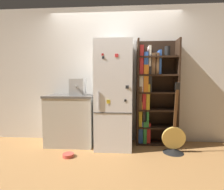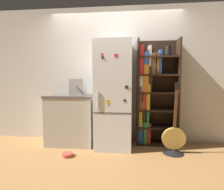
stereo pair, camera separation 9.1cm
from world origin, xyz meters
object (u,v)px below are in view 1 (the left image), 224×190
Objects in this scene: refrigerator at (114,95)px; pet_bowl at (68,155)px; espresso_machine at (78,87)px; bookshelf at (151,93)px; guitar at (174,143)px.

refrigerator is 10.49× the size of pet_bowl.
espresso_machine is 1.18m from pet_bowl.
espresso_machine is at bearing -172.88° from bookshelf.
refrigerator is 1.24m from pet_bowl.
guitar is at bearing -54.70° from bookshelf.
refrigerator reaches higher than espresso_machine.
refrigerator is at bearing 37.01° from pet_bowl.
guitar is 6.55× the size of pet_bowl.
bookshelf is 1.81m from pet_bowl.
refrigerator is 0.96× the size of bookshelf.
espresso_machine reaches higher than guitar.
bookshelf is 0.96m from guitar.
guitar is at bearing 9.32° from pet_bowl.
espresso_machine is at bearing 87.53° from pet_bowl.
pet_bowl is at bearing -142.99° from refrigerator.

